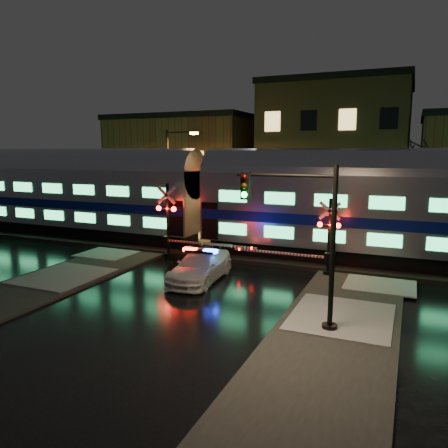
{
  "coord_description": "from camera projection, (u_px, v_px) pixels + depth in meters",
  "views": [
    {
      "loc": [
        8.53,
        -18.4,
        6.04
      ],
      "look_at": [
        -0.5,
        2.5,
        2.2
      ],
      "focal_mm": 35.0,
      "sensor_mm": 36.0,
      "label": 1
    }
  ],
  "objects": [
    {
      "name": "ballast",
      "position": [
        249.0,
        253.0,
        25.5
      ],
      "size": [
        90.0,
        4.2,
        0.24
      ],
      "primitive_type": "cube",
      "color": "black",
      "rests_on": "ground"
    },
    {
      "name": "train",
      "position": [
        204.0,
        195.0,
        26.09
      ],
      "size": [
        51.0,
        3.12,
        5.92
      ],
      "color": "black",
      "rests_on": "ballast"
    },
    {
      "name": "traffic_light",
      "position": [
        306.0,
        244.0,
        14.5
      ],
      "size": [
        3.62,
        0.67,
        5.6
      ],
      "rotation": [
        0.0,
        0.0,
        0.02
      ],
      "color": "black",
      "rests_on": "ground"
    },
    {
      "name": "streetlight",
      "position": [
        171.0,
        175.0,
        31.34
      ],
      "size": [
        2.51,
        0.26,
        7.5
      ],
      "color": "black",
      "rests_on": "ground"
    },
    {
      "name": "police_car",
      "position": [
        200.0,
        266.0,
        20.44
      ],
      "size": [
        2.22,
        4.83,
        1.53
      ],
      "rotation": [
        0.0,
        0.0,
        0.06
      ],
      "color": "white",
      "rests_on": "ground"
    },
    {
      "name": "crossing_signal_left",
      "position": [
        173.0,
        229.0,
        24.17
      ],
      "size": [
        6.02,
        0.67,
        4.26
      ],
      "color": "black",
      "rests_on": "ground"
    },
    {
      "name": "sidewalk_left",
      "position": [
        10.0,
        296.0,
        18.1
      ],
      "size": [
        4.0,
        20.0,
        0.12
      ],
      "primitive_type": "cube",
      "color": "#2D2D2D",
      "rests_on": "ground"
    },
    {
      "name": "sidewalk_right",
      "position": [
        326.0,
        354.0,
        13.01
      ],
      "size": [
        4.0,
        20.0,
        0.12
      ],
      "primitive_type": "cube",
      "color": "#2D2D2D",
      "rests_on": "ground"
    },
    {
      "name": "crossing_signal_right",
      "position": [
        321.0,
        245.0,
        20.99
      ],
      "size": [
        5.37,
        0.64,
        3.8
      ],
      "color": "black",
      "rests_on": "ground"
    },
    {
      "name": "building_mid",
      "position": [
        336.0,
        154.0,
        39.62
      ],
      "size": [
        12.0,
        11.0,
        11.5
      ],
      "primitive_type": "cube",
      "color": "brown",
      "rests_on": "ground"
    },
    {
      "name": "building_left",
      "position": [
        188.0,
        166.0,
        45.25
      ],
      "size": [
        14.0,
        10.0,
        9.0
      ],
      "primitive_type": "cube",
      "color": "brown",
      "rests_on": "ground"
    },
    {
      "name": "ground",
      "position": [
        213.0,
        278.0,
        21.0
      ],
      "size": [
        120.0,
        120.0,
        0.0
      ],
      "primitive_type": "plane",
      "color": "black",
      "rests_on": "ground"
    }
  ]
}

